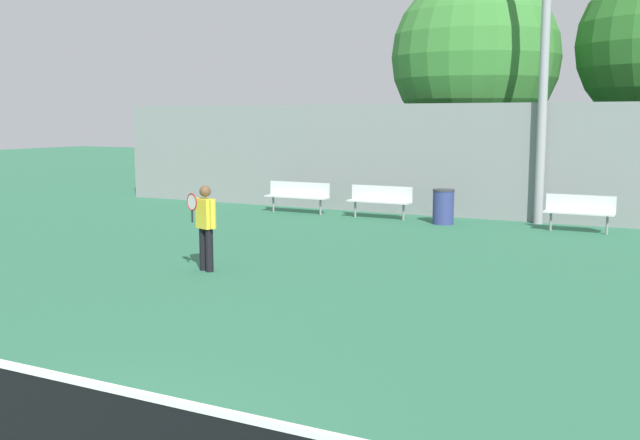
{
  "coord_description": "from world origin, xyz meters",
  "views": [
    {
      "loc": [
        4.66,
        -3.64,
        2.76
      ],
      "look_at": [
        -1.69,
        8.37,
        0.9
      ],
      "focal_mm": 42.0,
      "sensor_mm": 36.0,
      "label": 1
    }
  ],
  "objects_px": {
    "tennis_net": "(1,420)",
    "bench_courtside_far": "(580,209)",
    "bench_courtside_near": "(380,198)",
    "tree_green_broad": "(475,58)",
    "bench_by_gate": "(298,194)",
    "tennis_player": "(205,223)",
    "trash_bin": "(443,207)"
  },
  "relations": [
    {
      "from": "bench_by_gate",
      "to": "tree_green_broad",
      "type": "relative_size",
      "value": 0.28
    },
    {
      "from": "bench_courtside_near",
      "to": "bench_courtside_far",
      "type": "distance_m",
      "value": 5.24
    },
    {
      "from": "tennis_net",
      "to": "bench_courtside_near",
      "type": "distance_m",
      "value": 15.55
    },
    {
      "from": "tree_green_broad",
      "to": "tennis_player",
      "type": "bearing_deg",
      "value": -96.41
    },
    {
      "from": "bench_by_gate",
      "to": "bench_courtside_far",
      "type": "bearing_deg",
      "value": -0.01
    },
    {
      "from": "tennis_net",
      "to": "bench_courtside_far",
      "type": "distance_m",
      "value": 15.28
    },
    {
      "from": "tennis_net",
      "to": "bench_by_gate",
      "type": "bearing_deg",
      "value": 111.64
    },
    {
      "from": "bench_courtside_far",
      "to": "tennis_net",
      "type": "bearing_deg",
      "value": -96.85
    },
    {
      "from": "tennis_player",
      "to": "bench_by_gate",
      "type": "distance_m",
      "value": 8.43
    },
    {
      "from": "bench_by_gate",
      "to": "tennis_player",
      "type": "bearing_deg",
      "value": -71.83
    },
    {
      "from": "bench_courtside_near",
      "to": "tennis_player",
      "type": "bearing_deg",
      "value": -89.81
    },
    {
      "from": "bench_courtside_near",
      "to": "bench_by_gate",
      "type": "relative_size",
      "value": 0.91
    },
    {
      "from": "tennis_player",
      "to": "tree_green_broad",
      "type": "distance_m",
      "value": 12.62
    },
    {
      "from": "bench_courtside_far",
      "to": "trash_bin",
      "type": "xyz_separation_m",
      "value": [
        -3.37,
        -0.19,
        -0.11
      ]
    },
    {
      "from": "bench_courtside_far",
      "to": "tree_green_broad",
      "type": "bearing_deg",
      "value": 134.08
    },
    {
      "from": "tennis_player",
      "to": "trash_bin",
      "type": "xyz_separation_m",
      "value": [
        1.84,
        7.82,
        -0.42
      ]
    },
    {
      "from": "tennis_player",
      "to": "bench_by_gate",
      "type": "xyz_separation_m",
      "value": [
        -2.63,
        8.01,
        -0.31
      ]
    },
    {
      "from": "tree_green_broad",
      "to": "bench_by_gate",
      "type": "bearing_deg",
      "value": -134.91
    },
    {
      "from": "tennis_player",
      "to": "trash_bin",
      "type": "height_order",
      "value": "tennis_player"
    },
    {
      "from": "tree_green_broad",
      "to": "bench_courtside_far",
      "type": "bearing_deg",
      "value": -45.92
    },
    {
      "from": "bench_by_gate",
      "to": "tennis_net",
      "type": "bearing_deg",
      "value": -68.36
    },
    {
      "from": "tennis_net",
      "to": "bench_by_gate",
      "type": "height_order",
      "value": "tennis_net"
    },
    {
      "from": "bench_courtside_near",
      "to": "trash_bin",
      "type": "distance_m",
      "value": 1.88
    },
    {
      "from": "bench_courtside_near",
      "to": "bench_courtside_far",
      "type": "xyz_separation_m",
      "value": [
        5.24,
        -0.0,
        -0.0
      ]
    },
    {
      "from": "bench_courtside_far",
      "to": "trash_bin",
      "type": "distance_m",
      "value": 3.38
    },
    {
      "from": "tennis_net",
      "to": "tree_green_broad",
      "type": "distance_m",
      "value": 19.69
    },
    {
      "from": "tennis_player",
      "to": "bench_courtside_far",
      "type": "distance_m",
      "value": 9.56
    },
    {
      "from": "tennis_net",
      "to": "tennis_player",
      "type": "height_order",
      "value": "tennis_player"
    },
    {
      "from": "tennis_player",
      "to": "bench_by_gate",
      "type": "bearing_deg",
      "value": 128.27
    },
    {
      "from": "bench_courtside_near",
      "to": "tree_green_broad",
      "type": "bearing_deg",
      "value": 70.98
    },
    {
      "from": "tennis_net",
      "to": "bench_courtside_near",
      "type": "bearing_deg",
      "value": 102.7
    },
    {
      "from": "bench_courtside_far",
      "to": "trash_bin",
      "type": "relative_size",
      "value": 1.8
    }
  ]
}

